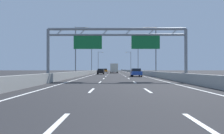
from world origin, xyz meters
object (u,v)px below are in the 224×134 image
Objects in this scene: streetlamp_left_mid at (77,48)px; black_car at (101,71)px; streetlamp_right_far at (137,57)px; orange_car at (105,70)px; streetlamp_right_distant at (130,60)px; red_car at (115,71)px; blue_car at (136,72)px; streetlamp_left_far at (92,57)px; streetlamp_right_mid at (155,48)px; streetlamp_left_distant at (99,60)px; box_truck at (114,68)px; sign_gantry at (117,40)px.

black_car is at bearing 76.17° from streetlamp_left_mid.
streetlamp_right_far is 19.35m from orange_car.
red_car is (-7.38, -18.93, -4.65)m from streetlamp_right_distant.
orange_car reaches higher than red_car.
blue_car reaches higher than black_car.
streetlamp_left_far is 2.10× the size of orange_car.
streetlamp_right_mid is at bearing -80.52° from red_car.
streetlamp_right_mid is 1.00× the size of streetlamp_right_distant.
streetlamp_left_mid and streetlamp_right_far have the same top height.
streetlamp_left_mid is 12.27m from blue_car.
streetlamp_right_far is at bearing -64.69° from streetlamp_left_distant.
box_truck is (-0.31, -11.15, 0.98)m from red_car.
red_car is at bearing -68.26° from streetlamp_left_distant.
orange_car is (-3.78, 62.71, -4.04)m from sign_gantry.
streetlamp_left_mid is 2.10× the size of orange_car.
box_truck is (3.56, -13.57, 0.93)m from orange_car.
box_truck is (-7.69, 33.06, -3.67)m from streetlamp_right_mid.
streetlamp_left_far is 31.57m from streetlamp_left_distant.
streetlamp_right_mid is (7.47, 16.08, 0.56)m from sign_gantry.
orange_car reaches higher than black_car.
streetlamp_right_distant is at bearing 90.00° from streetlamp_right_far.
streetlamp_left_distant and streetlamp_right_distant have the same top height.
blue_car is 49.18m from orange_car.
streetlamp_left_distant is 2.04× the size of red_car.
sign_gantry is 48.24m from streetlamp_right_far.
blue_car is at bearing -80.26° from streetlamp_left_distant.
streetlamp_right_far is 20.42m from black_car.
box_truck is at bearing -76.47° from streetlamp_left_distant.
box_truck is (-0.22, 49.14, -3.11)m from sign_gantry.
sign_gantry is 3.96× the size of blue_car.
streetlamp_left_mid is at bearing -103.83° from black_car.
streetlamp_right_far is 15.37m from red_car.
sign_gantry is at bearing -83.18° from black_car.
streetlamp_left_distant is 17.53m from orange_car.
streetlamp_left_mid and streetlamp_right_distant have the same top height.
streetlamp_left_mid is at bearing -103.30° from streetlamp_right_distant.
streetlamp_left_mid is 2.26× the size of black_car.
streetlamp_left_far is 2.22× the size of blue_car.
blue_car is 0.52× the size of box_truck.
streetlamp_left_mid is 16.26m from black_car.
streetlamp_left_distant is 14.93m from streetlamp_right_distant.
box_truck is (3.51, 17.93, 0.96)m from black_car.
streetlamp_left_far is 35.67m from blue_car.
streetlamp_right_mid is at bearing -76.90° from box_truck.
streetlamp_left_distant reaches higher than box_truck.
streetlamp_right_mid is at bearing -53.49° from black_car.
blue_car is (-3.75, -65.12, -4.64)m from streetlamp_right_distant.
red_car is 4.56m from orange_car.
box_truck reaches higher than red_car.
streetlamp_left_distant is at bearing 111.74° from red_car.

